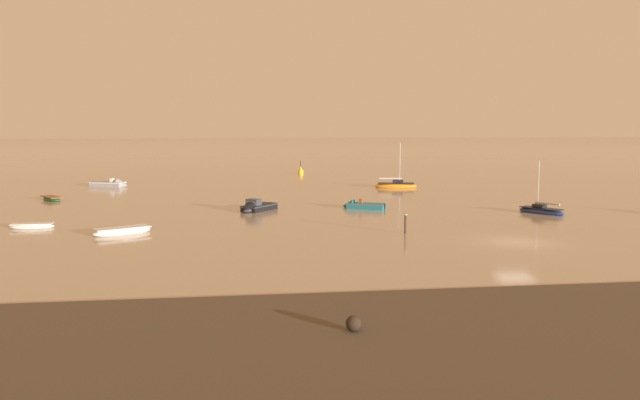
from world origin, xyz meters
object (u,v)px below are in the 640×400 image
Objects in this scene: mooring_post_near at (406,224)px; rowboat_moored_0 at (122,231)px; motorboat_moored_1 at (360,206)px; rowboat_moored_2 at (32,226)px; motorboat_moored_3 at (255,208)px; motorboat_moored_2 at (113,185)px; channel_buoy at (301,171)px; sailboat_moored_2 at (396,185)px; rowboat_moored_1 at (52,199)px; sailboat_moored_3 at (541,211)px.

rowboat_moored_0 is at bearing 172.59° from mooring_post_near.
motorboat_moored_1 is at bearing 91.75° from mooring_post_near.
motorboat_moored_3 reaches higher than rowboat_moored_2.
motorboat_moored_2 is 2.34× the size of channel_buoy.
sailboat_moored_2 is at bearing 174.31° from motorboat_moored_3.
motorboat_moored_2 is at bearing -47.17° from rowboat_moored_1.
motorboat_moored_1 is 0.82× the size of motorboat_moored_2.
rowboat_moored_2 is 2.03× the size of mooring_post_near.
sailboat_moored_2 is 28.33m from motorboat_moored_3.
mooring_post_near is (-15.20, -9.17, 0.49)m from sailboat_moored_3.
channel_buoy is (-0.85, 46.86, 0.26)m from motorboat_moored_1.
rowboat_moored_1 is at bearing -83.05° from motorboat_moored_3.
mooring_post_near is (20.71, -2.69, 0.52)m from rowboat_moored_0.
motorboat_moored_3 reaches higher than motorboat_moored_2.
channel_buoy is (9.25, 47.64, 0.20)m from motorboat_moored_3.
rowboat_moored_0 reaches higher than rowboat_moored_1.
channel_buoy reaches higher than motorboat_moored_3.
rowboat_moored_2 is 0.67× the size of sailboat_moored_3.
sailboat_moored_3 is at bearing -143.66° from rowboat_moored_1.
sailboat_moored_3 is at bearing -72.57° from channel_buoy.
sailboat_moored_2 is at bearing -111.00° from rowboat_moored_1.
motorboat_moored_3 is (-10.11, -0.78, 0.06)m from motorboat_moored_1.
sailboat_moored_2 reaches higher than rowboat_moored_1.
mooring_post_near is at bearing -34.36° from motorboat_moored_2.
motorboat_moored_3 is 2.01× the size of channel_buoy.
motorboat_moored_1 is 2.67× the size of mooring_post_near.
rowboat_moored_2 is 0.72× the size of motorboat_moored_3.
rowboat_moored_0 is at bearing 171.55° from rowboat_moored_1.
rowboat_moored_0 is 43.62m from sailboat_moored_2.
motorboat_moored_3 is at bearing -158.67° from rowboat_moored_2.
sailboat_moored_3 is (35.91, 6.48, 0.03)m from rowboat_moored_0.
sailboat_moored_3 reaches higher than rowboat_moored_0.
rowboat_moored_2 is at bearing 156.83° from rowboat_moored_1.
sailboat_moored_2 reaches higher than rowboat_moored_0.
motorboat_moored_1 is 46.87m from channel_buoy.
sailboat_moored_3 is 2.18× the size of channel_buoy.
sailboat_moored_3 reaches higher than rowboat_moored_2.
sailboat_moored_3 is at bearing 31.12° from mooring_post_near.
motorboat_moored_3 is (-25.76, 4.94, 0.05)m from sailboat_moored_3.
channel_buoy is 61.77m from mooring_post_near.
sailboat_moored_3 is at bearing -18.81° from rowboat_moored_0.
rowboat_moored_1 is at bearing 140.80° from mooring_post_near.
sailboat_moored_2 is 26.97m from sailboat_moored_3.
mooring_post_near is at bearing -36.45° from rowboat_moored_0.
sailboat_moored_2 reaches higher than motorboat_moored_3.
motorboat_moored_3 is at bearing -153.13° from rowboat_moored_1.
motorboat_moored_2 is at bearing 179.21° from sailboat_moored_2.
channel_buoy is at bearing 58.43° from motorboat_moored_2.
mooring_post_near is (0.45, -14.89, 0.51)m from motorboat_moored_1.
rowboat_moored_0 is 8.29m from rowboat_moored_2.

